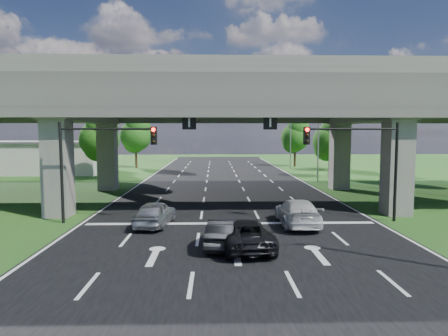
{
  "coord_description": "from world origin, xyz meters",
  "views": [
    {
      "loc": [
        -0.97,
        -19.69,
        5.36
      ],
      "look_at": [
        -0.3,
        7.42,
        2.98
      ],
      "focal_mm": 32.0,
      "sensor_mm": 36.0,
      "label": 1
    }
  ],
  "objects_px": {
    "streetlight_beyond": "(288,130)",
    "car_white": "(297,212)",
    "streetlight_far": "(315,129)",
    "signal_left": "(98,153)",
    "car_dark": "(224,233)",
    "car_silver": "(155,213)",
    "car_trailing": "(244,234)",
    "signal_right": "(361,153)"
  },
  "relations": [
    {
      "from": "car_silver",
      "to": "car_trailing",
      "type": "xyz_separation_m",
      "value": [
        4.78,
        -4.57,
        -0.05
      ]
    },
    {
      "from": "streetlight_far",
      "to": "car_dark",
      "type": "height_order",
      "value": "streetlight_far"
    },
    {
      "from": "car_white",
      "to": "car_trailing",
      "type": "distance_m",
      "value": 5.72
    },
    {
      "from": "signal_right",
      "to": "streetlight_far",
      "type": "height_order",
      "value": "streetlight_far"
    },
    {
      "from": "streetlight_far",
      "to": "car_silver",
      "type": "height_order",
      "value": "streetlight_far"
    },
    {
      "from": "signal_left",
      "to": "streetlight_far",
      "type": "distance_m",
      "value": 26.95
    },
    {
      "from": "car_dark",
      "to": "car_trailing",
      "type": "distance_m",
      "value": 0.95
    },
    {
      "from": "streetlight_far",
      "to": "car_white",
      "type": "relative_size",
      "value": 1.95
    },
    {
      "from": "car_white",
      "to": "streetlight_beyond",
      "type": "bearing_deg",
      "value": -98.87
    },
    {
      "from": "signal_right",
      "to": "streetlight_beyond",
      "type": "bearing_deg",
      "value": 86.39
    },
    {
      "from": "signal_right",
      "to": "car_dark",
      "type": "relative_size",
      "value": 1.5
    },
    {
      "from": "car_silver",
      "to": "car_white",
      "type": "height_order",
      "value": "car_white"
    },
    {
      "from": "streetlight_beyond",
      "to": "streetlight_far",
      "type": "bearing_deg",
      "value": -90.0
    },
    {
      "from": "car_white",
      "to": "car_trailing",
      "type": "xyz_separation_m",
      "value": [
        -3.44,
        -4.57,
        -0.07
      ]
    },
    {
      "from": "streetlight_beyond",
      "to": "car_dark",
      "type": "height_order",
      "value": "streetlight_beyond"
    },
    {
      "from": "signal_left",
      "to": "car_dark",
      "type": "distance_m",
      "value": 9.66
    },
    {
      "from": "signal_right",
      "to": "car_white",
      "type": "distance_m",
      "value": 5.32
    },
    {
      "from": "signal_right",
      "to": "car_dark",
      "type": "bearing_deg",
      "value": -147.8
    },
    {
      "from": "signal_right",
      "to": "car_silver",
      "type": "xyz_separation_m",
      "value": [
        -12.19,
        -0.94,
        -3.44
      ]
    },
    {
      "from": "car_trailing",
      "to": "streetlight_beyond",
      "type": "bearing_deg",
      "value": -108.94
    },
    {
      "from": "signal_left",
      "to": "car_dark",
      "type": "xyz_separation_m",
      "value": [
        7.33,
        -5.24,
        -3.5
      ]
    },
    {
      "from": "car_dark",
      "to": "car_silver",
      "type": "bearing_deg",
      "value": -40.2
    },
    {
      "from": "car_trailing",
      "to": "signal_right",
      "type": "bearing_deg",
      "value": -149.2
    },
    {
      "from": "signal_left",
      "to": "streetlight_beyond",
      "type": "height_order",
      "value": "streetlight_beyond"
    },
    {
      "from": "signal_left",
      "to": "streetlight_far",
      "type": "xyz_separation_m",
      "value": [
        17.92,
        20.06,
        1.66
      ]
    },
    {
      "from": "signal_right",
      "to": "streetlight_beyond",
      "type": "height_order",
      "value": "streetlight_beyond"
    },
    {
      "from": "signal_right",
      "to": "streetlight_beyond",
      "type": "relative_size",
      "value": 0.6
    },
    {
      "from": "streetlight_far",
      "to": "signal_left",
      "type": "bearing_deg",
      "value": -131.78
    },
    {
      "from": "streetlight_beyond",
      "to": "car_white",
      "type": "bearing_deg",
      "value": -99.58
    },
    {
      "from": "car_white",
      "to": "signal_left",
      "type": "bearing_deg",
      "value": -3.9
    },
    {
      "from": "streetlight_beyond",
      "to": "signal_left",
      "type": "bearing_deg",
      "value": -116.43
    },
    {
      "from": "signal_left",
      "to": "car_trailing",
      "type": "distance_m",
      "value": 10.5
    },
    {
      "from": "signal_left",
      "to": "car_white",
      "type": "xyz_separation_m",
      "value": [
        11.68,
        -0.94,
        -3.41
      ]
    },
    {
      "from": "streetlight_far",
      "to": "car_trailing",
      "type": "relative_size",
      "value": 2.06
    },
    {
      "from": "signal_left",
      "to": "car_trailing",
      "type": "xyz_separation_m",
      "value": [
        8.24,
        -5.51,
        -3.48
      ]
    },
    {
      "from": "car_trailing",
      "to": "car_silver",
      "type": "bearing_deg",
      "value": -49.53
    },
    {
      "from": "signal_right",
      "to": "streetlight_far",
      "type": "distance_m",
      "value": 20.25
    },
    {
      "from": "streetlight_far",
      "to": "car_trailing",
      "type": "xyz_separation_m",
      "value": [
        -9.68,
        -25.57,
        -5.14
      ]
    },
    {
      "from": "car_dark",
      "to": "car_trailing",
      "type": "bearing_deg",
      "value": 171.25
    },
    {
      "from": "car_silver",
      "to": "car_trailing",
      "type": "distance_m",
      "value": 6.61
    },
    {
      "from": "streetlight_beyond",
      "to": "car_white",
      "type": "height_order",
      "value": "streetlight_beyond"
    },
    {
      "from": "car_silver",
      "to": "car_white",
      "type": "distance_m",
      "value": 8.22
    }
  ]
}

